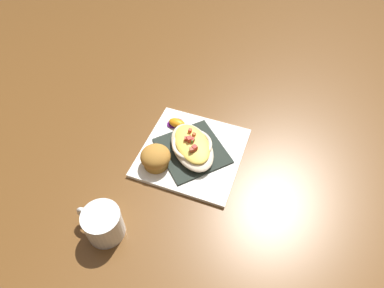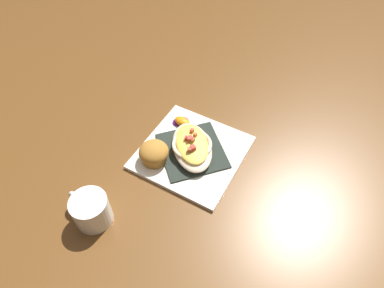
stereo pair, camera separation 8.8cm
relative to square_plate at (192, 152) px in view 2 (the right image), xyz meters
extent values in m
plane|color=brown|center=(0.00, 0.00, -0.01)|extent=(2.60, 2.60, 0.00)
cube|color=white|center=(0.00, 0.00, 0.00)|extent=(0.28, 0.28, 0.01)
cube|color=#262E27|center=(0.00, 0.00, 0.01)|extent=(0.23, 0.23, 0.00)
ellipsoid|color=beige|center=(0.00, 0.00, 0.02)|extent=(0.20, 0.18, 0.03)
torus|color=beige|center=(0.00, 0.00, 0.03)|extent=(0.15, 0.15, 0.01)
ellipsoid|color=#F4D152|center=(0.00, 0.00, 0.04)|extent=(0.16, 0.15, 0.02)
cube|color=#539E46|center=(0.00, 0.00, 0.05)|extent=(0.01, 0.01, 0.01)
cube|color=green|center=(0.02, 0.01, 0.05)|extent=(0.01, 0.01, 0.01)
cube|color=#C93E34|center=(0.00, -0.02, 0.05)|extent=(0.01, 0.01, 0.01)
cube|color=#C83F33|center=(0.00, -0.01, 0.05)|extent=(0.02, 0.02, 0.01)
cube|color=#B15129|center=(-0.02, 0.00, 0.05)|extent=(0.01, 0.01, 0.01)
cube|color=#D14B2F|center=(-0.03, -0.01, 0.05)|extent=(0.01, 0.01, 0.01)
cube|color=#D84135|center=(0.00, 0.00, 0.05)|extent=(0.01, 0.01, 0.01)
cube|color=red|center=(0.02, 0.01, 0.05)|extent=(0.02, 0.02, 0.01)
cube|color=#AA4E35|center=(0.03, 0.01, 0.05)|extent=(0.01, 0.01, 0.01)
cylinder|color=#A7742B|center=(0.06, -0.08, 0.02)|extent=(0.07, 0.07, 0.02)
ellipsoid|color=#AC732C|center=(0.06, -0.08, 0.04)|extent=(0.08, 0.08, 0.05)
ellipsoid|color=#4C0F23|center=(0.06, -0.08, 0.05)|extent=(0.03, 0.03, 0.01)
ellipsoid|color=#56166B|center=(-0.08, -0.07, 0.01)|extent=(0.06, 0.06, 0.01)
ellipsoid|color=orange|center=(-0.08, -0.06, 0.02)|extent=(0.04, 0.05, 0.02)
cylinder|color=white|center=(0.27, -0.13, 0.03)|extent=(0.08, 0.08, 0.08)
torus|color=white|center=(0.26, -0.18, 0.03)|extent=(0.02, 0.05, 0.05)
cylinder|color=#4C2D14|center=(0.27, -0.13, 0.01)|extent=(0.07, 0.07, 0.02)
camera|label=1|loc=(0.54, 0.15, 0.71)|focal=31.44mm
camera|label=2|loc=(0.51, 0.23, 0.71)|focal=31.44mm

